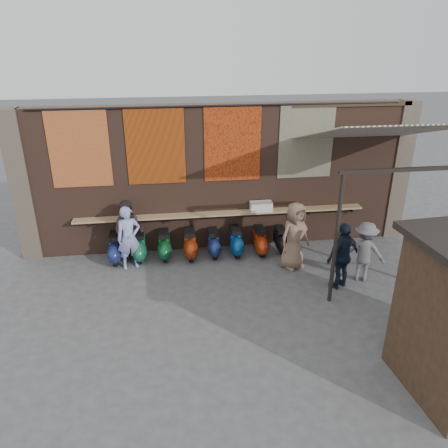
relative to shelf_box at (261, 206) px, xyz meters
name	(u,v)px	position (x,y,z in m)	size (l,w,h in m)	color
ground	(235,293)	(-1.09, -2.30, -1.26)	(70.00, 70.00, 0.00)	#474749
brick_wall	(220,178)	(-1.09, 0.40, 0.74)	(10.00, 0.40, 4.00)	brown
pier_left	(22,187)	(-6.29, 0.40, 0.74)	(0.50, 0.50, 4.00)	#4C4238
pier_right	(398,171)	(4.11, 0.40, 0.74)	(0.50, 0.50, 4.00)	#4C4238
eating_counter	(222,213)	(-1.09, 0.03, -0.16)	(8.00, 0.32, 0.05)	#9E7A51
shelf_box	(261,206)	(0.00, 0.00, 0.00)	(0.60, 0.28, 0.27)	white
tapestry_redgold	(79,149)	(-4.69, 0.18, 1.74)	(1.50, 0.02, 2.00)	maroon
tapestry_sun	(156,146)	(-2.79, 0.18, 1.74)	(1.50, 0.02, 2.00)	#F0560E
tapestry_orange	(233,144)	(-0.79, 0.18, 1.74)	(1.50, 0.02, 2.00)	#AE4115
tapestry_multi	(306,141)	(1.21, 0.18, 1.74)	(1.50, 0.02, 2.00)	#246586
hang_rail	(221,106)	(-1.09, 0.17, 2.72)	(0.06, 0.06, 9.50)	black
scooter_stool_0	(115,248)	(-4.02, -0.29, -0.87)	(0.37, 0.81, 0.77)	navy
scooter_stool_1	(140,246)	(-3.38, -0.26, -0.88)	(0.36, 0.80, 0.76)	#186340
scooter_stool_2	(164,245)	(-2.71, -0.27, -0.88)	(0.36, 0.79, 0.75)	#0E4923
scooter_stool_3	(190,244)	(-2.02, -0.32, -0.87)	(0.37, 0.82, 0.78)	maroon
scooter_stool_4	(213,243)	(-1.38, -0.29, -0.90)	(0.34, 0.76, 0.72)	navy
scooter_stool_5	(236,242)	(-0.75, -0.30, -0.88)	(0.36, 0.79, 0.75)	navy
scooter_stool_6	(260,241)	(-0.08, -0.34, -0.89)	(0.35, 0.78, 0.74)	#A0290C
scooter_stool_7	(280,240)	(0.52, -0.30, -0.92)	(0.33, 0.72, 0.69)	black
diner_left	(129,238)	(-3.60, -0.65, -0.42)	(0.61, 0.40, 1.68)	#979FDC
diner_right	(129,232)	(-3.62, -0.30, -0.41)	(0.83, 0.65, 1.70)	#2E242A
shopper_navy	(343,256)	(1.47, -2.34, -0.42)	(0.98, 0.41, 1.67)	black
shopper_grey	(364,252)	(2.13, -2.09, -0.49)	(1.00, 0.57, 1.54)	slate
shopper_tan	(294,236)	(0.61, -1.24, -0.36)	(0.88, 0.57, 1.80)	#795E4D
stall_shelf	(448,306)	(2.54, -4.79, -0.28)	(2.05, 0.10, 0.06)	#473321
awning_canvas	(378,132)	(2.41, -1.40, 2.29)	(3.20, 3.40, 0.03)	beige
awning_ledger	(353,104)	(2.41, 0.19, 2.69)	(3.30, 0.08, 0.12)	#33261C
awning_header	(408,169)	(2.41, -2.90, 1.82)	(3.00, 0.08, 0.08)	black
awning_post_left	(336,240)	(1.01, -2.90, 0.29)	(0.09, 0.09, 3.10)	black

